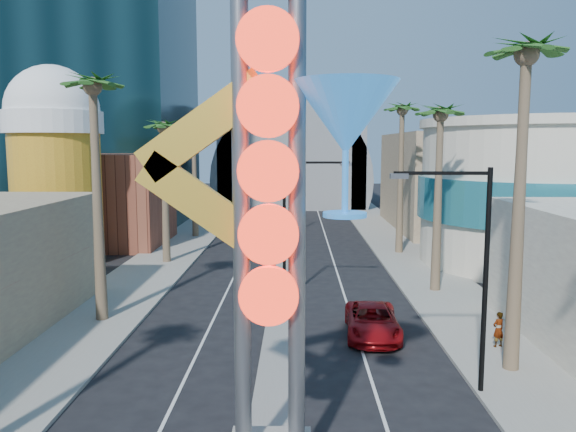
% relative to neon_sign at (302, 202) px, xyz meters
% --- Properties ---
extents(sidewalk_west, '(5.00, 100.00, 0.15)m').
position_rel_neon_sign_xyz_m(sidewalk_west, '(-10.32, 32.04, -7.23)').
color(sidewalk_west, gray).
rests_on(sidewalk_west, ground).
extents(sidewalk_east, '(5.00, 100.00, 0.15)m').
position_rel_neon_sign_xyz_m(sidewalk_east, '(8.68, 32.04, -7.23)').
color(sidewalk_east, gray).
rests_on(sidewalk_east, ground).
extents(median, '(1.60, 84.00, 0.15)m').
position_rel_neon_sign_xyz_m(median, '(-0.82, 35.04, -7.23)').
color(median, gray).
rests_on(median, ground).
extents(brick_filler_west, '(10.00, 10.00, 8.00)m').
position_rel_neon_sign_xyz_m(brick_filler_west, '(-16.82, 35.04, -3.31)').
color(brick_filler_west, brown).
rests_on(brick_filler_west, ground).
extents(filler_east, '(10.00, 20.00, 10.00)m').
position_rel_neon_sign_xyz_m(filler_east, '(15.18, 45.04, -2.31)').
color(filler_east, '#977B62').
rests_on(filler_east, ground).
extents(beer_mug, '(7.00, 7.00, 14.50)m').
position_rel_neon_sign_xyz_m(beer_mug, '(-17.82, 27.04, 0.54)').
color(beer_mug, '#C67E1A').
rests_on(beer_mug, ground).
extents(turquoise_building, '(16.60, 16.60, 10.60)m').
position_rel_neon_sign_xyz_m(turquoise_building, '(17.18, 27.04, -2.06)').
color(turquoise_building, beige).
rests_on(turquoise_building, ground).
extents(canopy, '(22.00, 16.00, 22.00)m').
position_rel_neon_sign_xyz_m(canopy, '(-0.82, 69.04, -3.00)').
color(canopy, slate).
rests_on(canopy, ground).
extents(neon_sign, '(6.53, 2.60, 12.55)m').
position_rel_neon_sign_xyz_m(neon_sign, '(0.00, 0.00, 0.00)').
color(neon_sign, gray).
rests_on(neon_sign, ground).
extents(streetlight_0, '(3.79, 0.25, 8.00)m').
position_rel_neon_sign_xyz_m(streetlight_0, '(-0.27, 17.04, -2.43)').
color(streetlight_0, black).
rests_on(streetlight_0, ground).
extents(streetlight_1, '(3.79, 0.25, 8.00)m').
position_rel_neon_sign_xyz_m(streetlight_1, '(-1.36, 41.04, -2.43)').
color(streetlight_1, black).
rests_on(streetlight_1, ground).
extents(streetlight_2, '(3.45, 0.25, 8.00)m').
position_rel_neon_sign_xyz_m(streetlight_2, '(5.91, 5.04, -2.47)').
color(streetlight_2, black).
rests_on(streetlight_2, ground).
extents(palm_1, '(2.40, 2.40, 12.70)m').
position_rel_neon_sign_xyz_m(palm_1, '(-9.82, 13.04, 3.52)').
color(palm_1, brown).
rests_on(palm_1, ground).
extents(palm_2, '(2.40, 2.40, 11.20)m').
position_rel_neon_sign_xyz_m(palm_2, '(-9.82, 27.04, 2.17)').
color(palm_2, brown).
rests_on(palm_2, ground).
extents(palm_3, '(2.40, 2.40, 11.20)m').
position_rel_neon_sign_xyz_m(palm_3, '(-9.82, 39.04, 2.17)').
color(palm_3, brown).
rests_on(palm_3, ground).
extents(palm_5, '(2.40, 2.40, 13.20)m').
position_rel_neon_sign_xyz_m(palm_5, '(8.18, 7.04, 3.96)').
color(palm_5, brown).
rests_on(palm_5, ground).
extents(palm_6, '(2.40, 2.40, 11.70)m').
position_rel_neon_sign_xyz_m(palm_6, '(8.18, 19.04, 2.62)').
color(palm_6, brown).
rests_on(palm_6, ground).
extents(palm_7, '(2.40, 2.40, 12.70)m').
position_rel_neon_sign_xyz_m(palm_7, '(8.18, 31.04, 3.52)').
color(palm_7, brown).
rests_on(palm_7, ground).
extents(red_pickup, '(2.61, 5.23, 1.42)m').
position_rel_neon_sign_xyz_m(red_pickup, '(3.37, 11.11, -6.60)').
color(red_pickup, '#A40C11').
rests_on(red_pickup, ground).
extents(pedestrian_a, '(0.66, 0.56, 1.53)m').
position_rel_neon_sign_xyz_m(pedestrian_a, '(8.52, 9.41, -6.39)').
color(pedestrian_a, gray).
rests_on(pedestrian_a, sidewalk_east).
extents(pedestrian_b, '(0.88, 0.77, 1.55)m').
position_rel_neon_sign_xyz_m(pedestrian_b, '(10.63, 7.81, -6.38)').
color(pedestrian_b, gray).
rests_on(pedestrian_b, sidewalk_east).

